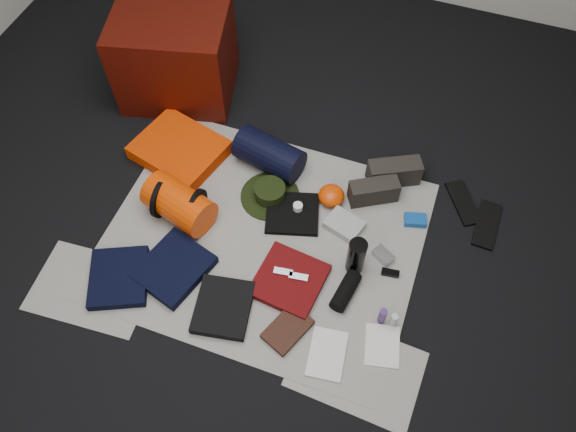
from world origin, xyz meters
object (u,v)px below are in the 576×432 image
(sleeping_pad, at_px, (180,150))
(paperback_book, at_px, (288,329))
(stuff_sack, at_px, (179,204))
(navy_duffel, at_px, (269,154))
(compact_camera, at_px, (383,256))
(red_cabinet, at_px, (175,55))
(water_bottle, at_px, (356,256))

(sleeping_pad, distance_m, paperback_book, 1.23)
(stuff_sack, height_order, navy_duffel, stuff_sack)
(compact_camera, xyz_separation_m, paperback_book, (-0.33, -0.53, -0.01))
(red_cabinet, relative_size, compact_camera, 6.11)
(navy_duffel, distance_m, paperback_book, 1.00)
(red_cabinet, height_order, compact_camera, red_cabinet)
(red_cabinet, relative_size, paperback_book, 2.83)
(compact_camera, bearing_deg, stuff_sack, -144.19)
(navy_duffel, bearing_deg, red_cabinet, 164.48)
(stuff_sack, xyz_separation_m, paperback_book, (0.75, -0.42, -0.09))
(red_cabinet, distance_m, navy_duffel, 0.85)
(navy_duffel, bearing_deg, compact_camera, -13.21)
(red_cabinet, distance_m, compact_camera, 1.69)
(red_cabinet, height_order, navy_duffel, red_cabinet)
(sleeping_pad, bearing_deg, red_cabinet, 114.55)
(paperback_book, bearing_deg, sleeping_pad, 162.03)
(stuff_sack, distance_m, water_bottle, 0.96)
(compact_camera, height_order, paperback_book, compact_camera)
(paperback_book, bearing_deg, navy_duffel, 137.90)
(sleeping_pad, bearing_deg, stuff_sack, -63.34)
(paperback_book, bearing_deg, compact_camera, 80.75)
(red_cabinet, xyz_separation_m, navy_duffel, (0.73, -0.39, -0.16))
(navy_duffel, height_order, water_bottle, water_bottle)
(sleeping_pad, xyz_separation_m, paperback_book, (0.94, -0.80, -0.03))
(navy_duffel, xyz_separation_m, water_bottle, (0.63, -0.46, 0.02))
(stuff_sack, xyz_separation_m, water_bottle, (0.96, 0.01, 0.01))
(water_bottle, relative_size, paperback_book, 1.00)
(stuff_sack, bearing_deg, paperback_book, -29.39)
(stuff_sack, bearing_deg, sleeping_pad, 116.66)
(red_cabinet, bearing_deg, compact_camera, -40.74)
(compact_camera, bearing_deg, water_bottle, -110.45)
(compact_camera, relative_size, paperback_book, 0.46)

